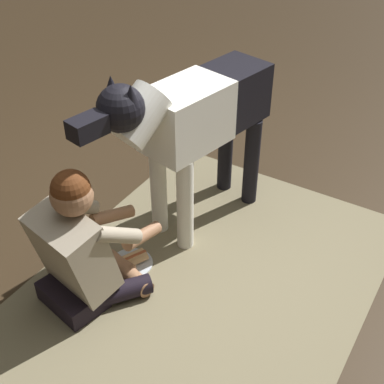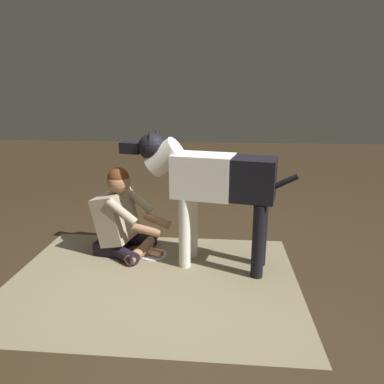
% 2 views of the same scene
% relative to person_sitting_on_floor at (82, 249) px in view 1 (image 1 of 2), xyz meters
% --- Properties ---
extents(ground_plane, '(16.07, 16.07, 0.00)m').
position_rel_person_sitting_on_floor_xyz_m(ground_plane, '(-0.62, 0.45, -0.33)').
color(ground_plane, '#332517').
extents(area_rug, '(2.30, 1.71, 0.01)m').
position_rel_person_sitting_on_floor_xyz_m(area_rug, '(-0.38, 0.50, -0.33)').
color(area_rug, '#776D51').
rests_on(area_rug, ground).
extents(person_sitting_on_floor, '(0.71, 0.57, 0.81)m').
position_rel_person_sitting_on_floor_xyz_m(person_sitting_on_floor, '(0.00, 0.00, 0.00)').
color(person_sitting_on_floor, black).
rests_on(person_sitting_on_floor, ground).
extents(large_dog, '(1.47, 0.48, 1.15)m').
position_rel_person_sitting_on_floor_xyz_m(large_dog, '(-0.82, 0.17, 0.42)').
color(large_dog, white).
rests_on(large_dog, ground).
extents(hot_dog_on_plate, '(0.25, 0.25, 0.06)m').
position_rel_person_sitting_on_floor_xyz_m(hot_dog_on_plate, '(-0.30, 0.06, -0.31)').
color(hot_dog_on_plate, silver).
rests_on(hot_dog_on_plate, ground).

